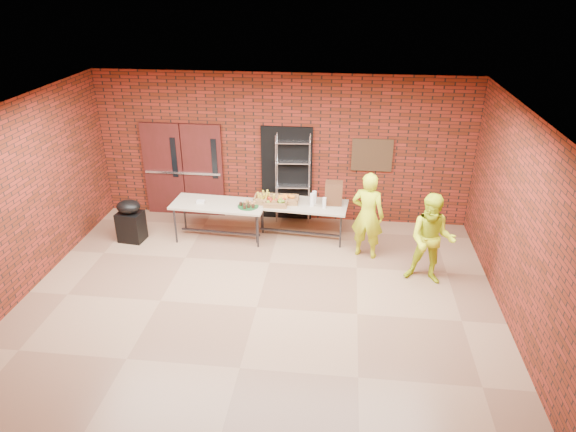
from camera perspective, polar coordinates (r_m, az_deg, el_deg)
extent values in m
cube|color=brown|center=(8.65, -3.47, -10.20)|extent=(8.00, 7.00, 0.04)
cube|color=silver|center=(7.25, -4.16, 11.04)|extent=(8.00, 7.00, 0.04)
cube|color=maroon|center=(11.05, -0.63, 7.51)|extent=(8.00, 0.04, 3.20)
cube|color=maroon|center=(4.99, -11.10, -18.54)|extent=(8.00, 0.04, 3.20)
cube|color=maroon|center=(9.36, -28.80, 0.75)|extent=(0.04, 7.00, 3.20)
cube|color=maroon|center=(8.17, 25.20, -1.88)|extent=(0.04, 7.00, 3.20)
cube|color=#471414|center=(11.76, -13.64, 5.08)|extent=(0.88, 0.08, 2.10)
cube|color=#471414|center=(11.49, -9.39, 4.98)|extent=(0.88, 0.08, 2.10)
cube|color=black|center=(11.53, -12.55, 6.36)|extent=(0.12, 0.02, 0.90)
cube|color=black|center=(11.27, -8.19, 6.28)|extent=(0.12, 0.02, 0.90)
cube|color=silver|center=(11.58, -11.61, 4.70)|extent=(1.70, 0.04, 0.05)
cube|color=black|center=(11.16, -0.14, 4.71)|extent=(1.10, 0.06, 2.10)
cube|color=#46311C|center=(10.94, 9.32, 6.70)|extent=(0.85, 0.04, 0.70)
cube|color=tan|center=(10.48, -7.70, 1.30)|extent=(1.94, 0.91, 0.04)
cube|color=#2D2D32|center=(10.76, -7.51, -1.77)|extent=(1.69, 0.15, 0.03)
cylinder|color=#2D2D32|center=(11.15, -11.42, 0.33)|extent=(0.04, 0.04, 0.74)
cylinder|color=#2D2D32|center=(10.77, -2.83, -0.09)|extent=(0.04, 0.04, 0.74)
cylinder|color=#2D2D32|center=(10.61, -12.40, -1.12)|extent=(0.04, 0.04, 0.74)
cylinder|color=#2D2D32|center=(10.21, -3.38, -1.63)|extent=(0.04, 0.04, 0.74)
cube|color=tan|center=(10.38, 1.33, 1.29)|extent=(1.96, 0.95, 0.04)
cube|color=#2D2D32|center=(10.66, 1.30, -1.82)|extent=(1.69, 0.19, 0.03)
cylinder|color=#2D2D32|center=(10.93, -2.95, 0.31)|extent=(0.04, 0.04, 0.74)
cylinder|color=#2D2D32|center=(10.80, 5.94, -0.12)|extent=(0.04, 0.04, 0.74)
cylinder|color=#2D2D32|center=(10.37, -3.51, -1.18)|extent=(0.04, 0.04, 0.74)
cylinder|color=#2D2D32|center=(10.23, 5.87, -1.66)|extent=(0.04, 0.04, 0.74)
cube|color=olive|center=(10.43, -2.41, 1.77)|extent=(0.49, 0.38, 0.08)
cube|color=olive|center=(10.41, -0.12, 1.73)|extent=(0.46, 0.36, 0.07)
cube|color=olive|center=(10.28, -1.35, 1.40)|extent=(0.46, 0.36, 0.07)
cylinder|color=#144B21|center=(10.26, -4.46, 1.09)|extent=(0.42, 0.42, 0.02)
cube|color=white|center=(10.54, -9.68, 1.58)|extent=(0.16, 0.11, 0.05)
cube|color=#54311D|center=(10.32, 5.10, 2.55)|extent=(0.34, 0.31, 0.45)
cylinder|color=white|center=(10.21, 2.69, 1.80)|extent=(0.09, 0.09, 0.27)
cylinder|color=white|center=(10.14, 4.05, 1.45)|extent=(0.07, 0.07, 0.22)
cylinder|color=white|center=(10.33, 2.94, 2.08)|extent=(0.09, 0.09, 0.27)
cube|color=black|center=(10.96, -17.01, -1.11)|extent=(0.53, 0.46, 0.62)
ellipsoid|color=black|center=(10.78, -17.31, 1.01)|extent=(0.53, 0.46, 0.27)
imported|color=#C7DE18|center=(9.80, 8.84, 0.06)|extent=(0.72, 0.58, 1.72)
imported|color=#C7DE18|center=(9.22, 15.66, -2.54)|extent=(0.93, 0.80, 1.67)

